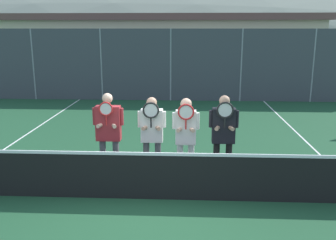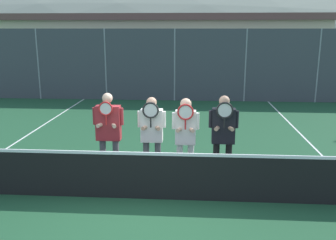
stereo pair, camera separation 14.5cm
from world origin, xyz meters
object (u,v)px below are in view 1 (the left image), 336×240
at_px(player_center_right, 186,134).
at_px(car_far_left, 59,73).
at_px(player_center_left, 152,132).
at_px(car_left_of_center, 157,74).
at_px(player_rightmost, 223,133).
at_px(car_center, 260,74).
at_px(player_leftmost, 109,130).

xyz_separation_m(player_center_right, car_far_left, (-6.46, 11.38, -0.13)).
bearing_deg(car_far_left, player_center_left, -62.86).
xyz_separation_m(player_center_left, player_center_right, (0.69, -0.13, 0.01)).
distance_m(car_far_left, car_left_of_center, 5.03).
bearing_deg(car_left_of_center, player_rightmost, -78.80).
bearing_deg(car_center, car_left_of_center, -175.33).
relative_size(car_far_left, car_left_of_center, 1.04).
bearing_deg(player_leftmost, car_far_left, 113.36).
bearing_deg(car_far_left, player_center_right, -60.43).
bearing_deg(car_left_of_center, car_center, 4.67).
bearing_deg(player_rightmost, car_far_left, 122.36).
distance_m(car_left_of_center, car_center, 5.06).
relative_size(car_far_left, car_center, 0.99).
relative_size(player_rightmost, car_center, 0.42).
xyz_separation_m(player_leftmost, car_center, (5.16, 11.41, -0.17)).
relative_size(player_rightmost, car_left_of_center, 0.44).
bearing_deg(car_left_of_center, car_far_left, 176.16).
bearing_deg(player_center_left, car_far_left, 117.14).
bearing_deg(car_center, player_leftmost, -114.33).
relative_size(player_leftmost, player_center_left, 1.05).
xyz_separation_m(car_far_left, car_left_of_center, (5.02, -0.34, 0.02)).
xyz_separation_m(car_far_left, car_center, (10.06, 0.07, 0.00)).
bearing_deg(player_leftmost, player_center_left, 5.66).
relative_size(player_center_left, player_rightmost, 0.96).
bearing_deg(player_center_left, player_leftmost, -174.34).
bearing_deg(player_center_right, car_left_of_center, 97.41).
height_order(player_leftmost, player_center_right, player_leftmost).
height_order(player_center_right, car_left_of_center, car_left_of_center).
bearing_deg(player_center_right, player_leftmost, 178.55).
height_order(player_leftmost, player_rightmost, player_leftmost).
bearing_deg(player_center_left, car_left_of_center, 93.92).
distance_m(player_center_left, player_rightmost, 1.44).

